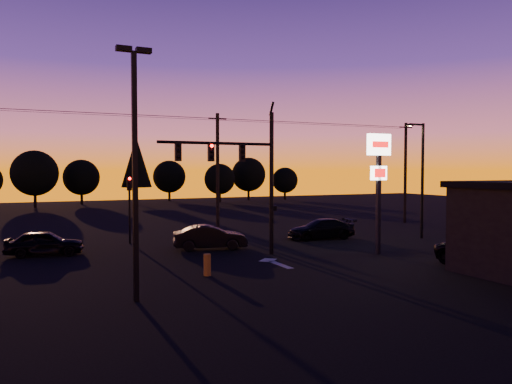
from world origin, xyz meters
TOP-DOWN VIEW (x-y plane):
  - ground at (0.00, 0.00)m, footprint 120.00×120.00m
  - lane_arrow at (0.50, 1.67)m, footprint 1.20×3.10m
  - traffic_signal_mast at (-0.10, 3.99)m, footprint 6.79×0.52m
  - secondary_signal at (-5.00, 11.49)m, footprint 0.30×0.31m
  - parking_lot_light at (-7.50, -3.00)m, footprint 1.25×0.30m
  - pylon_sign at (7.00, 1.50)m, footprint 1.50×0.28m
  - streetlight at (13.91, 5.50)m, footprint 1.55×0.35m
  - utility_pole_1 at (2.00, 14.00)m, footprint 1.40×0.26m
  - utility_pole_2 at (20.00, 14.00)m, footprint 1.40×0.26m
  - power_wires at (2.00, 14.00)m, footprint 36.00×1.22m
  - bollard at (-3.71, 0.08)m, footprint 0.33×0.33m
  - tree_2 at (-10.00, 48.00)m, footprint 5.77×5.78m
  - tree_3 at (-4.00, 52.00)m, footprint 4.95×4.95m
  - tree_4 at (3.00, 49.00)m, footprint 4.18×4.18m
  - tree_5 at (9.00, 54.00)m, footprint 4.95×4.95m
  - tree_6 at (15.00, 48.00)m, footprint 4.54×4.54m
  - tree_7 at (21.00, 51.00)m, footprint 5.36×5.36m
  - tree_8 at (27.00, 50.00)m, footprint 4.12×4.12m
  - car_left at (-10.17, 8.94)m, footprint 4.35×2.29m
  - car_mid at (-1.06, 7.14)m, footprint 4.63×2.54m
  - car_right at (7.46, 8.22)m, footprint 4.95×2.48m
  - suv_parked at (9.60, -3.85)m, footprint 3.60×5.50m

SIDE VIEW (x-z plane):
  - ground at x=0.00m, z-range 0.00..0.00m
  - lane_arrow at x=0.50m, z-range 0.00..0.01m
  - bollard at x=-3.71m, z-range 0.00..0.99m
  - car_right at x=7.46m, z-range 0.00..1.38m
  - suv_parked at x=9.60m, z-range 0.00..1.41m
  - car_left at x=-10.17m, z-range 0.00..1.41m
  - car_mid at x=-1.06m, z-range 0.00..1.45m
  - secondary_signal at x=-5.00m, z-range 0.69..5.04m
  - tree_8 at x=27.00m, z-range 0.53..5.71m
  - tree_6 at x=15.00m, z-range 0.58..6.29m
  - tree_3 at x=-4.00m, z-range 0.63..6.86m
  - tree_5 at x=9.00m, z-range 0.63..6.86m
  - tree_7 at x=21.00m, z-range 0.69..7.43m
  - tree_2 at x=-10.00m, z-range 0.74..8.00m
  - streetlight at x=13.91m, z-range 0.42..8.42m
  - utility_pole_1 at x=2.00m, z-range 0.09..9.09m
  - utility_pole_2 at x=20.00m, z-range 0.09..9.09m
  - pylon_sign at x=7.00m, z-range 1.51..8.31m
  - traffic_signal_mast at x=-0.10m, z-range 0.65..9.23m
  - parking_lot_light at x=-7.50m, z-range 0.70..9.84m
  - tree_4 at x=3.00m, z-range 1.18..10.68m
  - power_wires at x=2.00m, z-range 8.53..8.60m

